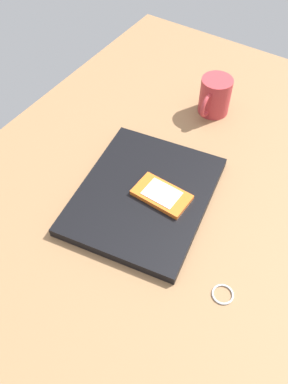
{
  "coord_description": "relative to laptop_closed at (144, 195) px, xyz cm",
  "views": [
    {
      "loc": [
        45.75,
        26.81,
        67.63
      ],
      "look_at": [
        2.95,
        -0.79,
        5.0
      ],
      "focal_mm": 38.28,
      "sensor_mm": 36.0,
      "label": 1
    }
  ],
  "objects": [
    {
      "name": "desk_surface",
      "position": [
        -2.95,
        0.79,
        -2.48
      ],
      "size": [
        120.0,
        80.0,
        3.0
      ],
      "primitive_type": "cube",
      "color": "olive",
      "rests_on": "ground"
    },
    {
      "name": "laptop_closed",
      "position": [
        0.0,
        0.0,
        0.0
      ],
      "size": [
        34.15,
        29.33,
        1.96
      ],
      "primitive_type": "cube",
      "rotation": [
        0.0,
        0.0,
        0.16
      ],
      "color": "black",
      "rests_on": "desk_surface"
    },
    {
      "name": "cell_phone_on_laptop",
      "position": [
        -0.95,
        3.5,
        1.5
      ],
      "size": [
        6.66,
        11.17,
        1.11
      ],
      "color": "orange",
      "rests_on": "laptop_closed"
    },
    {
      "name": "coffee_mug",
      "position": [
        -31.64,
        -0.68,
        3.49
      ],
      "size": [
        10.63,
        7.3,
        8.93
      ],
      "color": "#B23338",
      "rests_on": "desk_surface"
    },
    {
      "name": "key_ring",
      "position": [
        10.27,
        22.46,
        -0.8
      ],
      "size": [
        3.76,
        3.76,
        0.36
      ],
      "primitive_type": "torus",
      "color": "silver",
      "rests_on": "desk_surface"
    }
  ]
}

